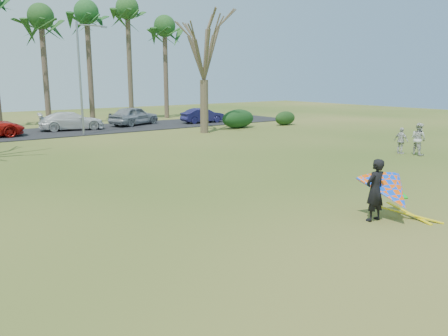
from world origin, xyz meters
TOP-DOWN VIEW (x-y plane):
  - ground at (0.00, 0.00)m, footprint 100.00×100.00m
  - parking_strip at (0.00, 25.00)m, footprint 46.00×7.00m
  - palm_6 at (2.00, 31.00)m, footprint 4.84×4.84m
  - palm_7 at (6.00, 31.00)m, footprint 4.84×4.84m
  - palm_8 at (10.00, 31.00)m, footprint 4.84×4.84m
  - palm_9 at (14.00, 31.00)m, footprint 4.84×4.84m
  - bare_tree_right at (10.00, 18.00)m, footprint 6.27×6.27m
  - streetlight at (2.16, 22.00)m, footprint 2.28×0.18m
  - hedge_near at (14.03, 18.92)m, footprint 3.13×1.42m
  - hedge_far at (18.90, 18.31)m, footprint 2.21×1.04m
  - car_3 at (2.25, 25.40)m, footprint 5.24×2.92m
  - car_4 at (7.86, 25.89)m, footprint 5.20×3.61m
  - car_5 at (13.90, 24.03)m, footprint 4.13×1.73m
  - pedestrian_a at (13.74, 2.82)m, footprint 0.82×0.97m
  - pedestrian_b at (13.37, 3.61)m, footprint 0.43×0.88m
  - kite_flyer at (2.53, -2.70)m, footprint 2.13×2.39m

SIDE VIEW (x-z plane):
  - ground at x=0.00m, z-range 0.00..0.00m
  - parking_strip at x=0.00m, z-range 0.00..0.06m
  - hedge_far at x=18.90m, z-range 0.00..1.23m
  - car_5 at x=13.90m, z-range 0.06..1.39m
  - pedestrian_b at x=13.37m, z-range 0.00..1.46m
  - car_3 at x=2.25m, z-range 0.06..1.49m
  - hedge_near at x=14.03m, z-range 0.00..1.57m
  - kite_flyer at x=2.53m, z-range -0.15..1.87m
  - pedestrian_a at x=13.74m, z-range 0.00..1.75m
  - car_4 at x=7.86m, z-range 0.06..1.70m
  - streetlight at x=2.16m, z-range 0.46..8.46m
  - bare_tree_right at x=10.00m, z-range 1.96..11.17m
  - palm_6 at x=2.00m, z-range 3.75..14.59m
  - palm_9 at x=14.00m, z-range 3.75..14.59m
  - palm_7 at x=6.00m, z-range 4.08..15.62m
  - palm_8 at x=10.00m, z-range 4.40..16.64m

